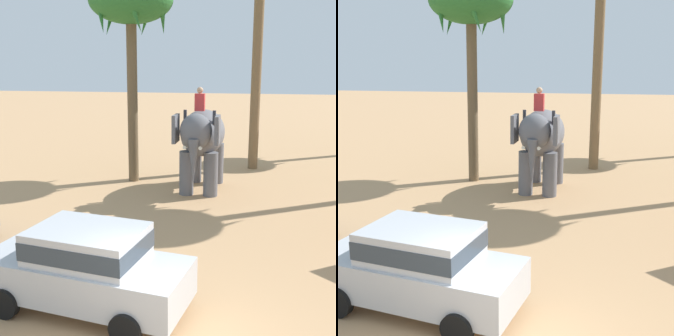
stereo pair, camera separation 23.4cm
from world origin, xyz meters
The scene contains 3 objects.
car_sedan_foreground centered at (-1.88, 1.58, 0.93)m, with size 4.34×2.43×1.70m.
elephant_with_mahout centered at (-0.48, 10.50, 1.99)m, with size 1.78×3.92×3.88m.
palm_tree_behind_elephant centered at (-3.31, 11.44, 6.77)m, with size 3.20×3.20×7.89m.
Camera 1 is at (1.08, -6.44, 4.87)m, focal length 49.85 mm.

